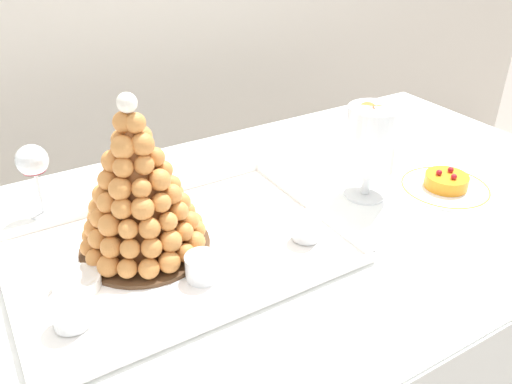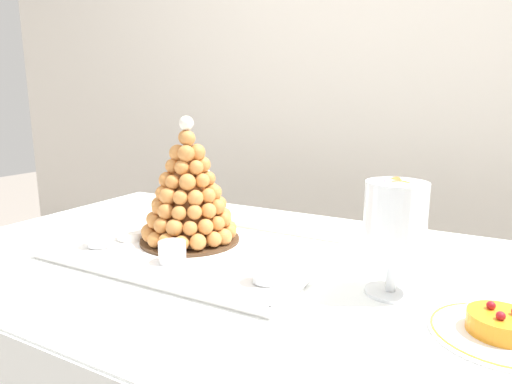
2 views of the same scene
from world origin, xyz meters
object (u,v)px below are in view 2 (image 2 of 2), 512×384
croquembouche (189,193)px  macaron_goblet (395,222)px  wine_glass (200,178)px  serving_tray (197,250)px  fruit_tart_plate (500,329)px  dessert_cup_left (100,236)px  creme_brulee_ramekin (134,233)px  dessert_cup_mid_left (172,253)px  dessert_cup_centre (266,270)px

croquembouche → macaron_goblet: (0.52, -0.06, 0.01)m
wine_glass → serving_tray: bearing=-56.0°
croquembouche → wine_glass: (-0.14, 0.25, -0.01)m
fruit_tart_plate → wine_glass: size_ratio=1.29×
dessert_cup_left → creme_brulee_ramekin: size_ratio=0.72×
dessert_cup_mid_left → creme_brulee_ramekin: (-0.20, 0.09, -0.01)m
croquembouche → dessert_cup_centre: bearing=-24.9°
serving_tray → wine_glass: size_ratio=3.83×
creme_brulee_ramekin → dessert_cup_mid_left: bearing=-23.8°
croquembouche → macaron_goblet: 0.52m
croquembouche → dessert_cup_mid_left: 0.18m
macaron_goblet → fruit_tart_plate: (0.19, -0.08, -0.13)m
creme_brulee_ramekin → croquembouche: bearing=19.2°
croquembouche → serving_tray: bearing=-39.0°
macaron_goblet → creme_brulee_ramekin: bearing=179.6°
dessert_cup_left → serving_tray: bearing=22.6°
macaron_goblet → dessert_cup_left: bearing=-173.3°
fruit_tart_plate → wine_glass: (-0.85, 0.38, 0.11)m
dessert_cup_mid_left → wine_glass: 0.45m
serving_tray → dessert_cup_centre: 0.26m
dessert_cup_mid_left → fruit_tart_plate: 0.65m
wine_glass → creme_brulee_ramekin: bearing=-90.5°
creme_brulee_ramekin → dessert_cup_left: bearing=-108.4°
dessert_cup_left → macaron_goblet: bearing=6.7°
serving_tray → creme_brulee_ramekin: 0.20m
macaron_goblet → fruit_tart_plate: macaron_goblet is taller
dessert_cup_left → macaron_goblet: size_ratio=0.27×
fruit_tart_plate → macaron_goblet: bearing=157.6°
serving_tray → croquembouche: size_ratio=1.98×
dessert_cup_left → fruit_tart_plate: (0.88, 0.01, -0.02)m
dessert_cup_centre → creme_brulee_ramekin: size_ratio=0.66×
serving_tray → dessert_cup_mid_left: bearing=-87.7°
dessert_cup_centre → fruit_tart_plate: (0.41, 0.00, -0.02)m
dessert_cup_mid_left → macaron_goblet: size_ratio=0.27×
dessert_cup_mid_left → fruit_tart_plate: (0.65, 0.01, -0.02)m
serving_tray → creme_brulee_ramekin: (-0.20, -0.01, 0.01)m
creme_brulee_ramekin → wine_glass: size_ratio=0.52×
croquembouche → dessert_cup_centre: size_ratio=5.71×
dessert_cup_left → macaron_goblet: 0.71m
dessert_cup_left → macaron_goblet: (0.69, 0.08, 0.11)m
macaron_goblet → wine_glass: (-0.66, 0.30, -0.02)m
serving_tray → dessert_cup_centre: dessert_cup_centre is taller
creme_brulee_ramekin → macaron_goblet: macaron_goblet is taller
dessert_cup_left → dessert_cup_centre: same height
croquembouche → dessert_cup_left: (-0.17, -0.14, -0.10)m
macaron_goblet → dessert_cup_mid_left: bearing=-169.6°
dessert_cup_mid_left → macaron_goblet: bearing=10.4°
fruit_tart_plate → creme_brulee_ramekin: bearing=174.5°
fruit_tart_plate → dessert_cup_centre: bearing=-179.5°
dessert_cup_left → dessert_cup_mid_left: size_ratio=1.00×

